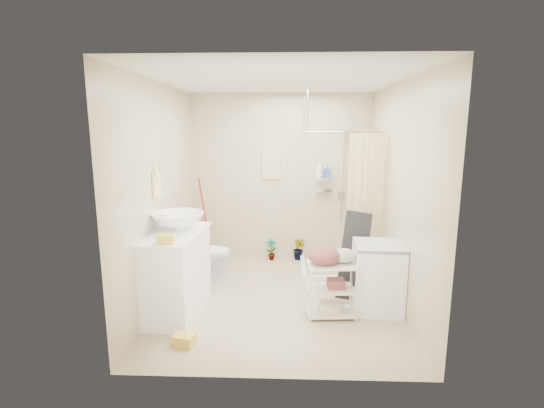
% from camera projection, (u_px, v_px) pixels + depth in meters
% --- Properties ---
extents(floor, '(3.20, 3.20, 0.00)m').
position_uv_depth(floor, '(278.00, 298.00, 4.87)').
color(floor, tan).
rests_on(floor, ground).
extents(ceiling, '(2.80, 3.20, 0.04)m').
position_uv_depth(ceiling, '(279.00, 80.00, 4.39)').
color(ceiling, silver).
rests_on(ceiling, ground).
extents(wall_back, '(2.80, 0.04, 2.60)m').
position_uv_depth(wall_back, '(281.00, 178.00, 6.20)').
color(wall_back, beige).
rests_on(wall_back, ground).
extents(wall_front, '(2.80, 0.04, 2.60)m').
position_uv_depth(wall_front, '(275.00, 228.00, 3.06)').
color(wall_front, beige).
rests_on(wall_front, ground).
extents(wall_left, '(0.04, 3.20, 2.60)m').
position_uv_depth(wall_left, '(161.00, 194.00, 4.68)').
color(wall_left, beige).
rests_on(wall_left, ground).
extents(wall_right, '(0.04, 3.20, 2.60)m').
position_uv_depth(wall_right, '(399.00, 195.00, 4.58)').
color(wall_right, beige).
rests_on(wall_right, ground).
extents(vanity, '(0.67, 1.11, 0.94)m').
position_uv_depth(vanity, '(175.00, 273.00, 4.42)').
color(vanity, white).
rests_on(vanity, ground).
extents(sink, '(0.67, 0.67, 0.20)m').
position_uv_depth(sink, '(178.00, 221.00, 4.42)').
color(sink, white).
rests_on(sink, vanity).
extents(counter_basket, '(0.17, 0.14, 0.09)m').
position_uv_depth(counter_basket, '(166.00, 239.00, 3.91)').
color(counter_basket, gold).
rests_on(counter_basket, vanity).
extents(floor_basket, '(0.33, 0.28, 0.15)m').
position_uv_depth(floor_basket, '(184.00, 338.00, 3.80)').
color(floor_basket, '#F0C84B').
rests_on(floor_basket, ground).
extents(toilet, '(0.72, 0.42, 0.73)m').
position_uv_depth(toilet, '(205.00, 253.00, 5.47)').
color(toilet, white).
rests_on(toilet, ground).
extents(mop, '(0.16, 0.16, 1.32)m').
position_uv_depth(mop, '(202.00, 219.00, 6.24)').
color(mop, '#B22419').
rests_on(mop, ground).
extents(potted_plant_a, '(0.20, 0.15, 0.34)m').
position_uv_depth(potted_plant_a, '(271.00, 250.00, 6.26)').
color(potted_plant_a, brown).
rests_on(potted_plant_a, ground).
extents(potted_plant_b, '(0.25, 0.25, 0.36)m').
position_uv_depth(potted_plant_b, '(299.00, 249.00, 6.27)').
color(potted_plant_b, '#955026').
rests_on(potted_plant_b, ground).
extents(hanging_towel, '(0.28, 0.03, 0.42)m').
position_uv_depth(hanging_towel, '(271.00, 165.00, 6.15)').
color(hanging_towel, beige).
rests_on(hanging_towel, wall_back).
extents(towel_ring, '(0.04, 0.22, 0.34)m').
position_uv_depth(towel_ring, '(157.00, 182.00, 4.45)').
color(towel_ring, '#F3E694').
rests_on(towel_ring, wall_left).
extents(tp_holder, '(0.08, 0.12, 0.14)m').
position_uv_depth(tp_holder, '(168.00, 240.00, 4.84)').
color(tp_holder, white).
rests_on(tp_holder, wall_left).
extents(shower, '(1.10, 1.10, 2.10)m').
position_uv_depth(shower, '(339.00, 200.00, 5.68)').
color(shower, white).
rests_on(shower, ground).
extents(shampoo_bottle_a, '(0.11, 0.11, 0.26)m').
position_uv_depth(shampoo_bottle_a, '(319.00, 169.00, 6.08)').
color(shampoo_bottle_a, silver).
rests_on(shampoo_bottle_a, shower).
extents(shampoo_bottle_b, '(0.10, 0.10, 0.18)m').
position_uv_depth(shampoo_bottle_b, '(327.00, 172.00, 6.08)').
color(shampoo_bottle_b, '#31579C').
rests_on(shampoo_bottle_b, shower).
extents(washing_machine, '(0.57, 0.59, 0.79)m').
position_uv_depth(washing_machine, '(377.00, 277.00, 4.51)').
color(washing_machine, white).
rests_on(washing_machine, ground).
extents(laundry_rack, '(0.55, 0.35, 0.73)m').
position_uv_depth(laundry_rack, '(332.00, 285.00, 4.35)').
color(laundry_rack, silver).
rests_on(laundry_rack, ground).
extents(ironing_board, '(0.32, 0.11, 1.11)m').
position_uv_depth(ironing_board, '(354.00, 255.00, 4.76)').
color(ironing_board, black).
rests_on(ironing_board, ground).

